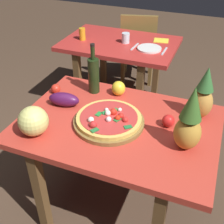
# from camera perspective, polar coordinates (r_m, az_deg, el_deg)

# --- Properties ---
(ground_plane) EXTENTS (10.00, 10.00, 0.00)m
(ground_plane) POSITION_cam_1_polar(r_m,az_deg,el_deg) (2.22, 0.94, -17.30)
(ground_plane) COLOR #4C3828
(display_table) EXTENTS (1.17, 0.83, 0.73)m
(display_table) POSITION_cam_1_polar(r_m,az_deg,el_deg) (1.77, 1.14, -4.57)
(display_table) COLOR brown
(display_table) RESTS_ON ground_plane
(background_table) EXTENTS (1.09, 0.73, 0.73)m
(background_table) POSITION_cam_1_polar(r_m,az_deg,el_deg) (2.89, 1.53, 11.78)
(background_table) COLOR brown
(background_table) RESTS_ON ground_plane
(dining_chair) EXTENTS (0.49, 0.49, 0.85)m
(dining_chair) POSITION_cam_1_polar(r_m,az_deg,el_deg) (3.47, 5.20, 13.17)
(dining_chair) COLOR olive
(dining_chair) RESTS_ON ground_plane
(pizza_board) EXTENTS (0.42, 0.42, 0.02)m
(pizza_board) POSITION_cam_1_polar(r_m,az_deg,el_deg) (1.69, -0.62, -1.94)
(pizza_board) COLOR olive
(pizza_board) RESTS_ON display_table
(pizza) EXTENTS (0.38, 0.38, 0.06)m
(pizza) POSITION_cam_1_polar(r_m,az_deg,el_deg) (1.68, -0.62, -1.23)
(pizza) COLOR #E0B955
(pizza) RESTS_ON pizza_board
(wine_bottle) EXTENTS (0.08, 0.08, 0.35)m
(wine_bottle) POSITION_cam_1_polar(r_m,az_deg,el_deg) (1.95, -3.67, 7.41)
(wine_bottle) COLOR black
(wine_bottle) RESTS_ON display_table
(pineapple_left) EXTENTS (0.14, 0.14, 0.37)m
(pineapple_left) POSITION_cam_1_polar(r_m,az_deg,el_deg) (1.49, 15.07, -1.97)
(pineapple_left) COLOR #BC8933
(pineapple_left) RESTS_ON display_table
(pineapple_right) EXTENTS (0.13, 0.13, 0.33)m
(pineapple_right) POSITION_cam_1_polar(r_m,az_deg,el_deg) (1.76, 17.65, 3.15)
(pineapple_right) COLOR #BD8739
(pineapple_right) RESTS_ON display_table
(melon) EXTENTS (0.17, 0.17, 0.17)m
(melon) POSITION_cam_1_polar(r_m,az_deg,el_deg) (1.64, -15.33, -1.75)
(melon) COLOR #DDD977
(melon) RESTS_ON display_table
(bell_pepper) EXTENTS (0.09, 0.09, 0.10)m
(bell_pepper) POSITION_cam_1_polar(r_m,az_deg,el_deg) (1.95, 1.29, 4.71)
(bell_pepper) COLOR yellow
(bell_pepper) RESTS_ON display_table
(eggplant) EXTENTS (0.21, 0.12, 0.09)m
(eggplant) POSITION_cam_1_polar(r_m,az_deg,el_deg) (1.86, -9.49, 2.48)
(eggplant) COLOR #4B1544
(eggplant) RESTS_ON display_table
(tomato_by_bottle) EXTENTS (0.07, 0.07, 0.07)m
(tomato_by_bottle) POSITION_cam_1_polar(r_m,az_deg,el_deg) (1.69, 11.09, -1.72)
(tomato_by_bottle) COLOR red
(tomato_by_bottle) RESTS_ON display_table
(tomato_beside_pepper) EXTENTS (0.06, 0.06, 0.06)m
(tomato_beside_pepper) POSITION_cam_1_polar(r_m,az_deg,el_deg) (2.02, -11.10, 4.57)
(tomato_beside_pepper) COLOR red
(tomato_beside_pepper) RESTS_ON display_table
(drinking_glass_juice) EXTENTS (0.06, 0.06, 0.12)m
(drinking_glass_juice) POSITION_cam_1_polar(r_m,az_deg,el_deg) (2.90, -5.92, 15.13)
(drinking_glass_juice) COLOR orange
(drinking_glass_juice) RESTS_ON background_table
(drinking_glass_water) EXTENTS (0.07, 0.07, 0.10)m
(drinking_glass_water) POSITION_cam_1_polar(r_m,az_deg,el_deg) (2.82, 2.72, 14.45)
(drinking_glass_water) COLOR silver
(drinking_glass_water) RESTS_ON background_table
(dinner_plate) EXTENTS (0.22, 0.22, 0.02)m
(dinner_plate) POSITION_cam_1_polar(r_m,az_deg,el_deg) (2.70, 7.41, 12.38)
(dinner_plate) COLOR white
(dinner_plate) RESTS_ON background_table
(fork_utensil) EXTENTS (0.03, 0.18, 0.01)m
(fork_utensil) POSITION_cam_1_polar(r_m,az_deg,el_deg) (2.74, 4.51, 12.78)
(fork_utensil) COLOR silver
(fork_utensil) RESTS_ON background_table
(knife_utensil) EXTENTS (0.02, 0.18, 0.01)m
(knife_utensil) POSITION_cam_1_polar(r_m,az_deg,el_deg) (2.67, 10.35, 11.79)
(knife_utensil) COLOR silver
(knife_utensil) RESTS_ON background_table
(napkin_folded) EXTENTS (0.16, 0.14, 0.01)m
(napkin_folded) POSITION_cam_1_polar(r_m,az_deg,el_deg) (2.91, 9.72, 13.78)
(napkin_folded) COLOR yellow
(napkin_folded) RESTS_ON background_table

